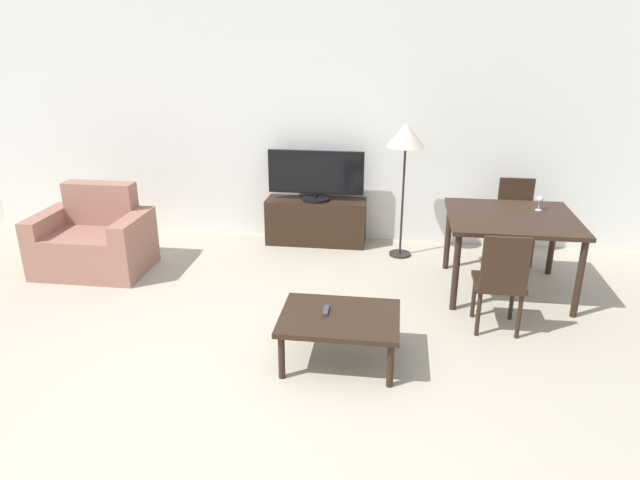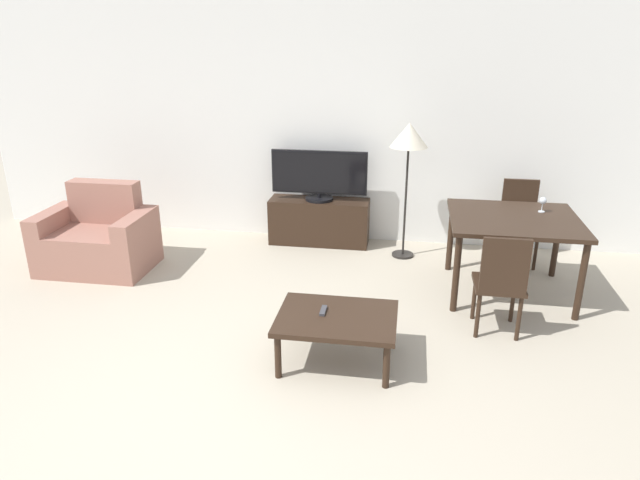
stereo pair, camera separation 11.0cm
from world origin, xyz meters
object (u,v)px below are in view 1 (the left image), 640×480
tv_stand (316,222)px  floor_lamp (406,140)px  dining_chair_far (515,216)px  dining_chair_near (501,278)px  armchair (94,242)px  tv (316,175)px  wine_glass_left (540,200)px  coffee_table (340,321)px  remote_primary (326,311)px  dining_table (511,225)px

tv_stand → floor_lamp: (0.99, -0.26, 1.03)m
tv_stand → dining_chair_far: bearing=-5.0°
dining_chair_near → floor_lamp: (-0.80, 1.62, 0.81)m
armchair → tv: 2.49m
armchair → wine_glass_left: wine_glass_left is taller
coffee_table → remote_primary: remote_primary is taller
tv → dining_chair_far: size_ratio=1.24×
tv → floor_lamp: floor_lamp is taller
floor_lamp → wine_glass_left: (1.28, -0.58, -0.44)m
dining_table → floor_lamp: bearing=142.2°
dining_table → wine_glass_left: (0.27, 0.21, 0.19)m
armchair → coffee_table: armchair is taller
tv → coffee_table: (0.54, -2.50, -0.48)m
dining_chair_near → floor_lamp: floor_lamp is taller
armchair → floor_lamp: bearing=14.8°
dining_table → remote_primary: bearing=-137.9°
dining_table → dining_chair_far: size_ratio=1.32×
tv → floor_lamp: size_ratio=0.74×
dining_table → dining_chair_near: size_ratio=1.32×
tv_stand → tv: size_ratio=1.05×
tv_stand → dining_table: size_ratio=0.99×
dining_table → remote_primary: size_ratio=7.79×
floor_lamp → armchair: bearing=-165.2°
floor_lamp → remote_primary: size_ratio=9.87×
tv → remote_primary: (0.43, -2.45, -0.42)m
dining_chair_near → dining_chair_far: 1.74m
tv → tv_stand: bearing=90.0°
wine_glass_left → dining_table: bearing=-143.2°
tv → dining_chair_far: (2.20, -0.19, -0.33)m
tv_stand → dining_chair_far: 2.22m
coffee_table → dining_chair_near: 1.41m
coffee_table → armchair: bearing=152.6°
remote_primary → coffee_table: bearing=-23.1°
armchair → tv_stand: bearing=26.6°
dining_table → wine_glass_left: 0.39m
tv → remote_primary: bearing=-80.1°
dining_chair_near → dining_chair_far: size_ratio=1.00×
dining_chair_far → floor_lamp: size_ratio=0.60×
armchair → dining_chair_near: dining_chair_near is taller
dining_chair_far → floor_lamp: 1.46m
coffee_table → wine_glass_left: 2.46m
wine_glass_left → dining_chair_near: bearing=-114.5°
wine_glass_left → tv_stand: bearing=159.9°
dining_chair_near → dining_chair_far: (0.41, 1.69, 0.00)m
tv → wine_glass_left: tv is taller
tv → armchair: bearing=-153.5°
floor_lamp → dining_table: bearing=-37.8°
dining_chair_far → wine_glass_left: wine_glass_left is taller
armchair → wine_glass_left: (4.45, 0.26, 0.55)m
coffee_table → wine_glass_left: size_ratio=6.11×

